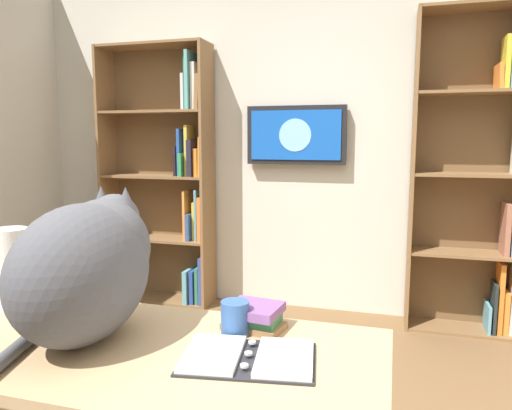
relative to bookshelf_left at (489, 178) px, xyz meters
name	(u,v)px	position (x,y,z in m)	size (l,w,h in m)	color
wall_back	(306,136)	(1.27, -0.17, 0.28)	(4.52, 0.06, 2.70)	beige
bookshelf_left	(489,178)	(0.00, 0.00, 0.00)	(0.81, 0.28, 2.18)	brown
bookshelf_right	(170,178)	(2.34, 0.00, -0.05)	(0.91, 0.28, 2.06)	brown
wall_mounted_tv	(296,135)	(1.33, -0.08, 0.29)	(0.75, 0.07, 0.44)	black
desk	(130,395)	(1.26, 2.45, -0.42)	(1.33, 0.61, 0.78)	tan
cat	(89,264)	(1.40, 2.41, -0.08)	(0.31, 0.59, 0.41)	#4C4C51
open_binder	(248,357)	(0.94, 2.42, -0.28)	(0.36, 0.27, 0.02)	#26262B
paper_towel_roll	(12,268)	(1.79, 2.26, -0.16)	(0.11, 0.11, 0.26)	white
coffee_mug	(235,318)	(1.02, 2.28, -0.24)	(0.08, 0.08, 0.10)	#335999
desk_book_stack	(254,316)	(0.98, 2.23, -0.25)	(0.19, 0.15, 0.07)	#996B42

